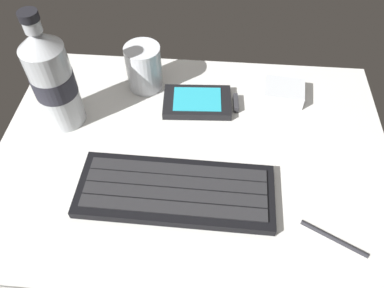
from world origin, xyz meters
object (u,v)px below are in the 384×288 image
at_px(stylus_pen, 334,238).
at_px(water_bottle, 53,80).
at_px(keyboard, 176,191).
at_px(charger_block, 284,92).
at_px(handheld_device, 201,102).
at_px(juice_cup, 144,69).

bearing_deg(stylus_pen, water_bottle, -176.30).
distance_m(keyboard, stylus_pen, 0.23).
distance_m(charger_block, stylus_pen, 0.28).
xyz_separation_m(handheld_device, charger_block, (0.15, 0.03, 0.00)).
xyz_separation_m(water_bottle, stylus_pen, (0.43, -0.19, -0.09)).
distance_m(juice_cup, water_bottle, 0.16).
height_order(keyboard, water_bottle, water_bottle).
relative_size(keyboard, stylus_pen, 3.07).
bearing_deg(stylus_pen, juice_cup, 164.45).
bearing_deg(juice_cup, water_bottle, -142.10).
bearing_deg(handheld_device, keyboard, -97.62).
bearing_deg(water_bottle, keyboard, -33.51).
bearing_deg(keyboard, handheld_device, 82.38).
height_order(charger_block, stylus_pen, charger_block).
bearing_deg(charger_block, handheld_device, -167.31).
distance_m(handheld_device, stylus_pen, 0.31).
distance_m(keyboard, water_bottle, 0.26).
bearing_deg(juice_cup, keyboard, -70.67).
height_order(keyboard, charger_block, charger_block).
height_order(juice_cup, water_bottle, water_bottle).
bearing_deg(stylus_pen, keyboard, -165.99).
height_order(water_bottle, charger_block, water_bottle).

